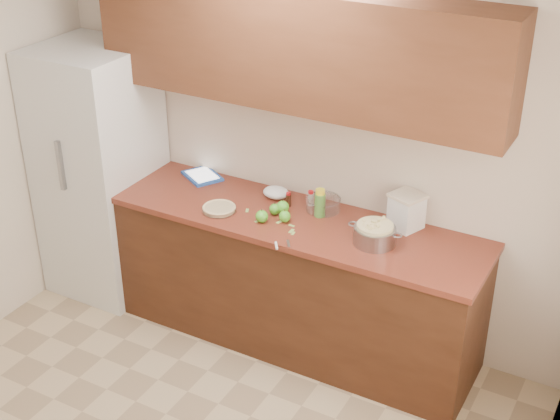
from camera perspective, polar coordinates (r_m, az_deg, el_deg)
The scene contains 24 objects.
room_shell at distance 3.65m, azimuth -11.07°, elevation -4.76°, with size 3.60×3.60×3.60m.
counter_run at distance 5.12m, azimuth 0.15°, elevation -4.86°, with size 2.64×0.68×0.92m.
upper_cabinets at distance 4.62m, azimuth 1.11°, elevation 11.78°, with size 2.60×0.34×0.70m, color #5A2F1B.
fridge at distance 5.63m, azimuth -12.99°, elevation 2.70°, with size 0.70×0.70×1.80m, color silver.
pie at distance 4.94m, azimuth -4.48°, elevation 0.10°, with size 0.22×0.22×0.04m.
colander at distance 4.59m, azimuth 6.94°, elevation -1.77°, with size 0.34×0.25×0.13m.
flour_canister at distance 4.76m, azimuth 9.24°, elevation -0.05°, with size 0.24×0.24×0.22m.
tablet at distance 5.40m, azimuth -5.71°, elevation 2.50°, with size 0.33×0.31×0.02m.
paring_knife at distance 4.55m, azimuth -0.12°, elevation -2.59°, with size 0.10×0.14×0.01m.
lemon_bottle at distance 4.84m, azimuth 2.94°, elevation 0.49°, with size 0.07×0.07×0.18m.
cinnamon_shaker at distance 4.99m, azimuth 2.26°, elevation 0.87°, with size 0.04×0.04×0.10m.
vanilla_bottle at distance 4.97m, azimuth 0.62°, elevation 0.77°, with size 0.03×0.03×0.10m.
mixing_bowl at distance 4.93m, azimuth 3.17°, elevation 0.48°, with size 0.23×0.23×0.08m.
paper_towel at distance 5.08m, azimuth -0.30°, elevation 1.29°, with size 0.17×0.14×0.07m, color white.
apple_left at distance 4.88m, azimuth -0.38°, elevation 0.06°, with size 0.07×0.07×0.08m.
apple_center at distance 4.89m, azimuth 0.20°, elevation 0.22°, with size 0.08×0.08×0.09m.
apple_front at distance 4.79m, azimuth -1.34°, elevation -0.47°, with size 0.08×0.08×0.09m.
apple_extra at distance 4.79m, azimuth 0.35°, elevation -0.47°, with size 0.07×0.07×0.09m.
peel_a at distance 4.70m, azimuth 0.83°, elevation -1.55°, with size 0.05×0.02×0.00m, color #9BC45F.
peel_b at distance 4.81m, azimuth -1.59°, elevation -0.81°, with size 0.05×0.02×0.00m, color #9BC45F.
peel_c at distance 4.80m, azimuth -0.02°, elevation -0.87°, with size 0.05×0.02×0.00m, color #9BC45F.
peel_d at distance 4.76m, azimuth 0.85°, elevation -1.14°, with size 0.04×0.02×0.00m, color #9BC45F.
peel_e at distance 4.94m, azimuth -2.42°, elevation -0.03°, with size 0.05×0.02×0.00m, color #9BC45F.
peel_f at distance 4.68m, azimuth 0.97°, elevation -1.71°, with size 0.04×0.02×0.00m, color #9BC45F.
Camera 1 is at (2.06, -2.30, 3.25)m, focal length 50.00 mm.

